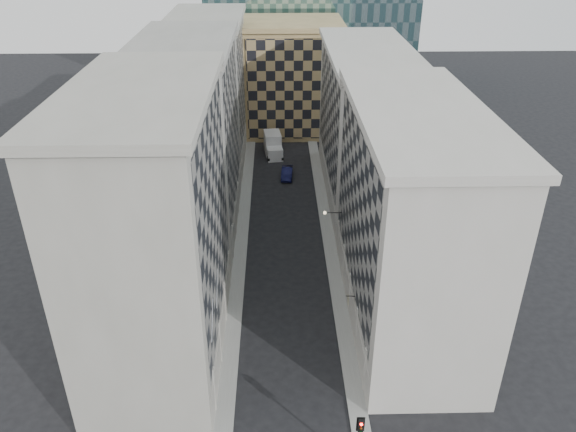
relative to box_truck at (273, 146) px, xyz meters
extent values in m
cube|color=gray|center=(-3.82, -25.69, -1.40)|extent=(1.50, 100.00, 0.15)
cube|color=gray|center=(6.68, -25.69, -1.40)|extent=(1.50, 100.00, 0.15)
cube|color=gray|center=(-9.57, -44.69, 10.02)|extent=(10.00, 22.00, 23.00)
cube|color=gray|center=(-4.69, -44.69, 11.52)|extent=(0.25, 19.36, 18.00)
cube|color=gray|center=(-4.77, -44.69, 0.12)|extent=(0.45, 21.12, 3.20)
cube|color=gray|center=(-9.57, -44.69, 21.87)|extent=(10.80, 22.80, 0.70)
cylinder|color=gray|center=(-4.92, -52.94, 0.72)|extent=(0.90, 0.90, 4.40)
cylinder|color=gray|center=(-4.92, -47.44, 0.72)|extent=(0.90, 0.90, 4.40)
cylinder|color=gray|center=(-4.92, -41.94, 0.72)|extent=(0.90, 0.90, 4.40)
cylinder|color=gray|center=(-4.92, -36.44, 0.72)|extent=(0.90, 0.90, 4.40)
cube|color=gray|center=(-9.57, -22.69, 9.52)|extent=(10.00, 22.00, 22.00)
cube|color=gray|center=(-4.69, -22.69, 11.02)|extent=(0.25, 19.36, 17.00)
cube|color=gray|center=(-4.77, -22.69, 0.12)|extent=(0.45, 21.12, 3.20)
cube|color=gray|center=(-9.57, -22.69, 20.87)|extent=(10.80, 22.80, 0.70)
cylinder|color=gray|center=(-4.92, -30.94, 0.72)|extent=(0.90, 0.90, 4.40)
cylinder|color=gray|center=(-4.92, -25.44, 0.72)|extent=(0.90, 0.90, 4.40)
cylinder|color=gray|center=(-4.92, -19.94, 0.72)|extent=(0.90, 0.90, 4.40)
cylinder|color=gray|center=(-4.92, -14.44, 0.72)|extent=(0.90, 0.90, 4.40)
cube|color=gray|center=(-9.57, -0.69, 9.02)|extent=(10.00, 22.00, 21.00)
cube|color=gray|center=(-4.69, -0.69, 10.52)|extent=(0.25, 19.36, 16.00)
cube|color=gray|center=(-4.77, -0.69, 0.12)|extent=(0.45, 21.12, 3.20)
cube|color=gray|center=(-9.57, -0.69, 19.87)|extent=(10.80, 22.80, 0.70)
cylinder|color=gray|center=(-4.92, -8.94, 0.72)|extent=(0.90, 0.90, 4.40)
cylinder|color=gray|center=(-4.92, -3.44, 0.72)|extent=(0.90, 0.90, 4.40)
cylinder|color=gray|center=(-4.92, 2.06, 0.72)|extent=(0.90, 0.90, 4.40)
cylinder|color=gray|center=(-4.92, 7.56, 0.72)|extent=(0.90, 0.90, 4.40)
cube|color=#B5B1A6|center=(12.43, -40.69, 8.52)|extent=(10.00, 26.00, 20.00)
cube|color=gray|center=(7.55, -40.69, 10.02)|extent=(0.25, 22.88, 15.00)
cube|color=#B5B1A6|center=(7.63, -40.69, 0.12)|extent=(0.45, 24.96, 3.20)
cube|color=#B5B1A6|center=(12.43, -40.69, 18.87)|extent=(10.80, 26.80, 0.70)
cylinder|color=#B5B1A6|center=(7.78, -51.09, 0.72)|extent=(0.90, 0.90, 4.40)
cylinder|color=#B5B1A6|center=(7.78, -45.89, 0.72)|extent=(0.90, 0.90, 4.40)
cylinder|color=#B5B1A6|center=(7.78, -40.69, 0.72)|extent=(0.90, 0.90, 4.40)
cylinder|color=#B5B1A6|center=(7.78, -35.49, 0.72)|extent=(0.90, 0.90, 4.40)
cylinder|color=#B5B1A6|center=(7.78, -30.29, 0.72)|extent=(0.90, 0.90, 4.40)
cube|color=#B5B1A6|center=(12.43, -13.69, 8.02)|extent=(10.00, 28.00, 19.00)
cube|color=gray|center=(7.55, -13.69, 9.52)|extent=(0.25, 24.64, 14.00)
cube|color=#B5B1A6|center=(7.63, -13.69, 0.12)|extent=(0.45, 26.88, 3.20)
cube|color=#B5B1A6|center=(12.43, -13.69, 17.87)|extent=(10.80, 28.80, 0.70)
cube|color=#9E8453|center=(3.43, 12.31, 7.52)|extent=(16.00, 14.00, 18.00)
cube|color=tan|center=(3.43, 5.21, 7.52)|extent=(15.20, 0.25, 16.50)
cube|color=#9E8453|center=(3.43, 12.31, 16.92)|extent=(16.80, 14.80, 0.80)
cube|color=#2A2421|center=(1.43, 26.31, 12.52)|extent=(6.00, 6.00, 28.00)
cylinder|color=gray|center=(-4.47, -51.69, 6.52)|extent=(0.10, 2.33, 2.33)
cylinder|color=gray|center=(-4.47, -47.69, 6.52)|extent=(0.10, 2.33, 2.33)
cylinder|color=black|center=(6.53, -31.69, 4.72)|extent=(1.80, 0.08, 0.08)
sphere|color=#FFE5B2|center=(5.63, -31.69, 4.72)|extent=(0.36, 0.36, 0.36)
cube|color=black|center=(5.98, -58.35, 2.62)|extent=(0.37, 0.31, 1.16)
cube|color=black|center=(5.99, -58.17, 2.62)|extent=(0.58, 0.07, 1.32)
sphere|color=#FF0C07|center=(5.97, -58.52, 3.01)|extent=(0.21, 0.21, 0.21)
sphere|color=#331E05|center=(5.97, -58.52, 2.62)|extent=(0.21, 0.21, 0.21)
sphere|color=black|center=(5.97, -58.52, 2.23)|extent=(0.21, 0.21, 0.21)
cube|color=silver|center=(0.24, -2.05, -0.49)|extent=(2.70, 2.89, 1.97)
cube|color=silver|center=(-0.09, 0.78, 0.22)|extent=(2.96, 4.21, 3.40)
cylinder|color=black|center=(-0.75, -3.05, -0.99)|extent=(0.44, 1.02, 0.99)
cylinder|color=black|center=(1.43, -2.80, -0.99)|extent=(0.44, 1.02, 0.99)
cylinder|color=black|center=(-1.33, 1.96, -0.99)|extent=(0.44, 1.02, 0.99)
cylinder|color=black|center=(0.85, 2.21, -0.99)|extent=(0.44, 1.02, 0.99)
imported|color=#0F1137|center=(2.03, -9.09, -0.73)|extent=(1.89, 4.67, 1.51)
cylinder|color=black|center=(7.03, -43.92, 2.74)|extent=(0.84, 0.12, 0.06)
cube|color=tan|center=(6.83, -43.92, 2.32)|extent=(0.11, 0.73, 0.73)
camera|label=1|loc=(0.43, -84.74, 33.40)|focal=35.00mm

